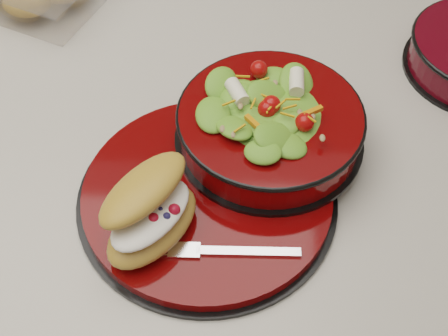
{
  "coord_description": "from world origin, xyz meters",
  "views": [
    {
      "loc": [
        0.11,
        -0.59,
        1.53
      ],
      "look_at": [
        0.1,
        -0.13,
        0.94
      ],
      "focal_mm": 50.0,
      "sensor_mm": 36.0,
      "label": 1
    }
  ],
  "objects_px": {
    "dinner_plate": "(208,196)",
    "fork": "(229,251)",
    "island_counter": "(177,271)",
    "salad_bowl": "(270,120)",
    "croissant": "(152,211)"
  },
  "relations": [
    {
      "from": "island_counter",
      "to": "dinner_plate",
      "type": "distance_m",
      "value": 0.48
    },
    {
      "from": "croissant",
      "to": "fork",
      "type": "height_order",
      "value": "croissant"
    },
    {
      "from": "island_counter",
      "to": "croissant",
      "type": "xyz_separation_m",
      "value": [
        0.02,
        -0.2,
        0.5
      ]
    },
    {
      "from": "dinner_plate",
      "to": "salad_bowl",
      "type": "distance_m",
      "value": 0.12
    },
    {
      "from": "dinner_plate",
      "to": "croissant",
      "type": "bearing_deg",
      "value": -135.54
    },
    {
      "from": "island_counter",
      "to": "salad_bowl",
      "type": "bearing_deg",
      "value": -21.52
    },
    {
      "from": "dinner_plate",
      "to": "salad_bowl",
      "type": "relative_size",
      "value": 1.32
    },
    {
      "from": "croissant",
      "to": "island_counter",
      "type": "bearing_deg",
      "value": 40.15
    },
    {
      "from": "croissant",
      "to": "salad_bowl",
      "type": "bearing_deg",
      "value": -7.98
    },
    {
      "from": "dinner_plate",
      "to": "fork",
      "type": "xyz_separation_m",
      "value": [
        0.03,
        -0.08,
        0.01
      ]
    },
    {
      "from": "dinner_plate",
      "to": "croissant",
      "type": "xyz_separation_m",
      "value": [
        -0.06,
        -0.06,
        0.05
      ]
    },
    {
      "from": "island_counter",
      "to": "croissant",
      "type": "relative_size",
      "value": 7.66
    },
    {
      "from": "island_counter",
      "to": "dinner_plate",
      "type": "relative_size",
      "value": 3.85
    },
    {
      "from": "island_counter",
      "to": "salad_bowl",
      "type": "relative_size",
      "value": 5.07
    },
    {
      "from": "island_counter",
      "to": "dinner_plate",
      "type": "height_order",
      "value": "dinner_plate"
    }
  ]
}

